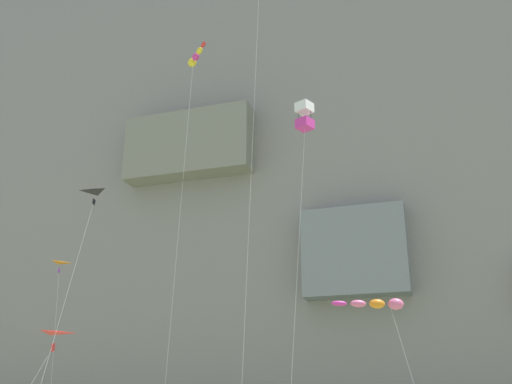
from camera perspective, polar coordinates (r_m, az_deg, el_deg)
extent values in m
cube|color=gray|center=(81.41, 10.00, 4.20)|extent=(180.00, 23.89, 70.94)
cube|color=gray|center=(73.49, -6.19, 4.24)|extent=(15.57, 3.79, 7.99)
cube|color=gray|center=(63.90, 9.23, -5.62)|extent=(10.62, 3.63, 9.12)
pyramid|color=black|center=(32.09, -14.56, -0.93)|extent=(1.10, 0.78, 0.15)
cube|color=black|center=(31.78, -14.84, -0.89)|extent=(0.06, 0.29, 0.31)
cylinder|color=silver|center=(29.53, -17.95, -11.73)|extent=(0.78, 2.66, 12.54)
cylinder|color=silver|center=(33.23, -0.42, 2.61)|extent=(0.17, 3.96, 30.55)
cube|color=white|center=(33.12, 4.52, 7.82)|extent=(1.00, 1.00, 0.53)
cube|color=#CC3399|center=(32.68, 4.56, 6.30)|extent=(1.00, 1.00, 0.53)
cylinder|color=black|center=(32.83, 5.12, 7.14)|extent=(0.03, 0.03, 1.43)
cylinder|color=black|center=(32.97, 3.96, 6.99)|extent=(0.03, 0.03, 1.43)
cylinder|color=silver|center=(28.91, 3.81, -8.30)|extent=(0.72, 2.28, 16.68)
ellipsoid|color=yellow|center=(41.69, -5.96, 11.88)|extent=(0.85, 0.87, 0.57)
ellipsoid|color=#CC3399|center=(41.04, -5.63, 12.41)|extent=(0.78, 0.80, 0.47)
ellipsoid|color=yellow|center=(40.39, -5.29, 12.94)|extent=(0.70, 0.73, 0.37)
ellipsoid|color=red|center=(39.74, -4.93, 13.50)|extent=(0.62, 0.66, 0.26)
cylinder|color=silver|center=(36.08, -7.28, -4.31)|extent=(0.47, 1.30, 24.29)
pyramid|color=orange|center=(59.53, -18.02, -6.88)|extent=(1.57, 1.74, 0.15)
cube|color=purple|center=(59.06, -17.84, -6.97)|extent=(0.35, 0.23, 0.42)
cylinder|color=silver|center=(57.08, -18.33, -14.05)|extent=(1.54, 1.16, 14.80)
pyramid|color=red|center=(42.62, -18.70, -13.33)|extent=(1.94, 2.17, 0.20)
cube|color=red|center=(42.05, -18.38, -13.57)|extent=(0.44, 0.28, 0.53)
ellipsoid|color=pink|center=(32.88, 12.88, -10.12)|extent=(1.00, 0.89, 0.60)
ellipsoid|color=orange|center=(32.55, 11.20, -10.16)|extent=(0.96, 0.79, 0.49)
ellipsoid|color=pink|center=(32.24, 9.49, -10.20)|extent=(0.91, 0.69, 0.38)
ellipsoid|color=#CC3399|center=(31.97, 7.75, -10.23)|extent=(0.86, 0.60, 0.27)
cylinder|color=silver|center=(31.15, 14.48, -16.91)|extent=(1.88, 2.32, 7.71)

